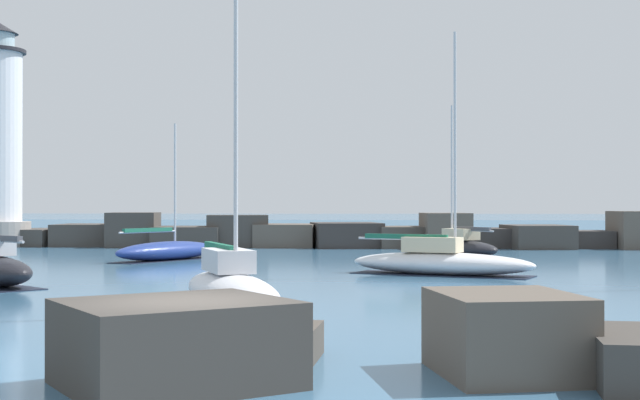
{
  "coord_description": "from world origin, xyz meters",
  "views": [
    {
      "loc": [
        3.47,
        -14.35,
        2.97
      ],
      "look_at": [
        -0.3,
        26.46,
        3.21
      ],
      "focal_mm": 50.0,
      "sensor_mm": 36.0,
      "label": 1
    }
  ],
  "objects_px": {
    "sailboat_moored_1": "(231,288)",
    "sailboat_moored_3": "(168,250)",
    "sailboat_moored_5": "(440,261)",
    "sailboat_moored_0": "(458,247)"
  },
  "relations": [
    {
      "from": "sailboat_moored_1",
      "to": "sailboat_moored_3",
      "type": "xyz_separation_m",
      "value": [
        -7.83,
        22.5,
        -0.11
      ]
    },
    {
      "from": "sailboat_moored_1",
      "to": "sailboat_moored_3",
      "type": "bearing_deg",
      "value": 109.19
    },
    {
      "from": "sailboat_moored_1",
      "to": "sailboat_moored_5",
      "type": "height_order",
      "value": "sailboat_moored_5"
    },
    {
      "from": "sailboat_moored_1",
      "to": "sailboat_moored_3",
      "type": "height_order",
      "value": "sailboat_moored_1"
    },
    {
      "from": "sailboat_moored_3",
      "to": "sailboat_moored_5",
      "type": "height_order",
      "value": "sailboat_moored_5"
    },
    {
      "from": "sailboat_moored_0",
      "to": "sailboat_moored_3",
      "type": "distance_m",
      "value": 16.35
    },
    {
      "from": "sailboat_moored_3",
      "to": "sailboat_moored_5",
      "type": "bearing_deg",
      "value": -31.73
    },
    {
      "from": "sailboat_moored_1",
      "to": "sailboat_moored_3",
      "type": "relative_size",
      "value": 1.26
    },
    {
      "from": "sailboat_moored_0",
      "to": "sailboat_moored_3",
      "type": "xyz_separation_m",
      "value": [
        -15.77,
        -4.31,
        -0.07
      ]
    },
    {
      "from": "sailboat_moored_0",
      "to": "sailboat_moored_1",
      "type": "bearing_deg",
      "value": -106.5
    }
  ]
}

